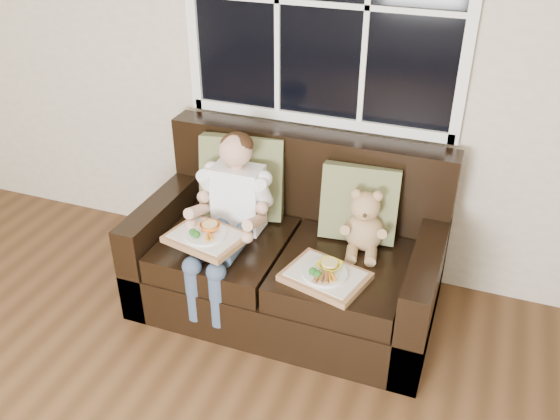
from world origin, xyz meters
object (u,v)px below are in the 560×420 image
at_px(tray_left, 206,236).
at_px(child, 231,206).
at_px(teddy_bear, 364,225).
at_px(loveseat, 290,257).
at_px(tray_right, 325,275).

bearing_deg(tray_left, child, 87.63).
bearing_deg(tray_left, teddy_bear, 37.71).
distance_m(loveseat, tray_left, 0.56).
bearing_deg(teddy_bear, tray_left, -164.39).
bearing_deg(tray_left, loveseat, 54.42).
relative_size(child, tray_left, 2.05).
bearing_deg(loveseat, teddy_bear, 4.94).
bearing_deg(teddy_bear, loveseat, 175.52).
relative_size(loveseat, tray_right, 3.60).
xyz_separation_m(loveseat, teddy_bear, (0.41, 0.04, 0.29)).
bearing_deg(loveseat, child, -158.55).
distance_m(child, teddy_bear, 0.74).
xyz_separation_m(loveseat, tray_right, (0.30, -0.31, 0.17)).
bearing_deg(loveseat, tray_left, -138.25).
distance_m(loveseat, teddy_bear, 0.50).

